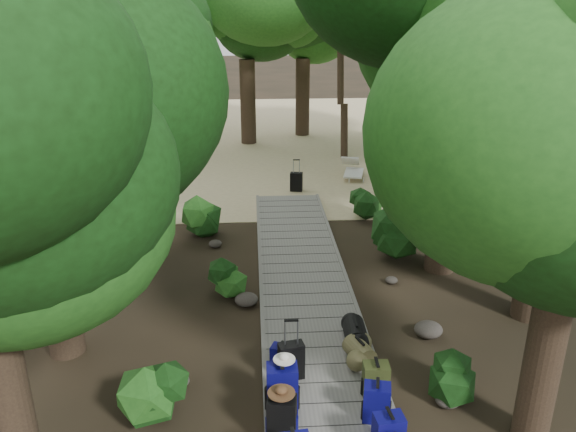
{
  "coord_description": "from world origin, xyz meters",
  "views": [
    {
      "loc": [
        -1.08,
        -10.02,
        5.9
      ],
      "look_at": [
        -0.25,
        2.85,
        1.0
      ],
      "focal_mm": 35.0,
      "sensor_mm": 36.0,
      "label": 1
    }
  ],
  "objects_px": {
    "backpack_left_d": "(281,356)",
    "suitcase_on_boardwalk": "(291,361)",
    "backpack_left_c": "(282,386)",
    "backpack_left_b": "(282,416)",
    "duffel_right_black": "(355,333)",
    "duffel_right_khaki": "(359,351)",
    "kayak": "(178,171)",
    "backpack_right_c": "(377,401)",
    "sun_lounger": "(354,169)",
    "backpack_right_d": "(376,378)",
    "lone_suitcase_on_sand": "(296,182)"
  },
  "relations": [
    {
      "from": "backpack_left_b",
      "to": "suitcase_on_boardwalk",
      "type": "relative_size",
      "value": 1.17
    },
    {
      "from": "backpack_left_d",
      "to": "backpack_right_c",
      "type": "xyz_separation_m",
      "value": [
        1.34,
        -1.33,
        0.09
      ]
    },
    {
      "from": "suitcase_on_boardwalk",
      "to": "sun_lounger",
      "type": "xyz_separation_m",
      "value": [
        3.05,
        11.44,
        -0.1
      ]
    },
    {
      "from": "duffel_right_khaki",
      "to": "backpack_right_c",
      "type": "bearing_deg",
      "value": -109.91
    },
    {
      "from": "backpack_right_c",
      "to": "backpack_left_b",
      "type": "bearing_deg",
      "value": -155.8
    },
    {
      "from": "backpack_right_d",
      "to": "sun_lounger",
      "type": "height_order",
      "value": "backpack_right_d"
    },
    {
      "from": "duffel_right_khaki",
      "to": "kayak",
      "type": "bearing_deg",
      "value": 91.63
    },
    {
      "from": "backpack_left_c",
      "to": "backpack_right_c",
      "type": "bearing_deg",
      "value": -12.02
    },
    {
      "from": "kayak",
      "to": "backpack_left_c",
      "type": "bearing_deg",
      "value": -74.89
    },
    {
      "from": "kayak",
      "to": "sun_lounger",
      "type": "xyz_separation_m",
      "value": [
        6.33,
        -0.78,
        0.16
      ]
    },
    {
      "from": "suitcase_on_boardwalk",
      "to": "backpack_left_c",
      "type": "bearing_deg",
      "value": -115.77
    },
    {
      "from": "suitcase_on_boardwalk",
      "to": "lone_suitcase_on_sand",
      "type": "distance_m",
      "value": 10.14
    },
    {
      "from": "backpack_left_c",
      "to": "backpack_right_c",
      "type": "xyz_separation_m",
      "value": [
        1.37,
        -0.3,
        -0.1
      ]
    },
    {
      "from": "backpack_left_b",
      "to": "lone_suitcase_on_sand",
      "type": "distance_m",
      "value": 11.51
    },
    {
      "from": "backpack_right_d",
      "to": "kayak",
      "type": "relative_size",
      "value": 0.2
    },
    {
      "from": "duffel_right_black",
      "to": "backpack_right_c",
      "type": "bearing_deg",
      "value": -89.11
    },
    {
      "from": "backpack_left_c",
      "to": "backpack_left_b",
      "type": "bearing_deg",
      "value": -93.21
    },
    {
      "from": "backpack_right_c",
      "to": "duffel_right_black",
      "type": "relative_size",
      "value": 1.02
    },
    {
      "from": "backpack_right_c",
      "to": "backpack_right_d",
      "type": "bearing_deg",
      "value": 91.82
    },
    {
      "from": "duffel_right_black",
      "to": "lone_suitcase_on_sand",
      "type": "height_order",
      "value": "lone_suitcase_on_sand"
    },
    {
      "from": "backpack_left_d",
      "to": "suitcase_on_boardwalk",
      "type": "distance_m",
      "value": 0.3
    },
    {
      "from": "duffel_right_khaki",
      "to": "kayak",
      "type": "height_order",
      "value": "duffel_right_khaki"
    },
    {
      "from": "backpack_left_c",
      "to": "lone_suitcase_on_sand",
      "type": "relative_size",
      "value": 1.36
    },
    {
      "from": "backpack_right_c",
      "to": "kayak",
      "type": "relative_size",
      "value": 0.21
    },
    {
      "from": "backpack_left_c",
      "to": "duffel_right_black",
      "type": "height_order",
      "value": "backpack_left_c"
    },
    {
      "from": "backpack_right_c",
      "to": "backpack_left_d",
      "type": "bearing_deg",
      "value": 148.09
    },
    {
      "from": "lone_suitcase_on_sand",
      "to": "duffel_right_khaki",
      "type": "bearing_deg",
      "value": -76.37
    },
    {
      "from": "backpack_left_c",
      "to": "backpack_left_d",
      "type": "distance_m",
      "value": 1.04
    },
    {
      "from": "kayak",
      "to": "sun_lounger",
      "type": "distance_m",
      "value": 6.38
    },
    {
      "from": "backpack_left_c",
      "to": "duffel_right_khaki",
      "type": "height_order",
      "value": "backpack_left_c"
    },
    {
      "from": "lone_suitcase_on_sand",
      "to": "kayak",
      "type": "xyz_separation_m",
      "value": [
        -4.16,
        2.12,
        -0.16
      ]
    },
    {
      "from": "lone_suitcase_on_sand",
      "to": "kayak",
      "type": "height_order",
      "value": "lone_suitcase_on_sand"
    },
    {
      "from": "duffel_right_black",
      "to": "kayak",
      "type": "distance_m",
      "value": 12.15
    },
    {
      "from": "suitcase_on_boardwalk",
      "to": "lone_suitcase_on_sand",
      "type": "relative_size",
      "value": 1.01
    },
    {
      "from": "duffel_right_khaki",
      "to": "suitcase_on_boardwalk",
      "type": "height_order",
      "value": "suitcase_on_boardwalk"
    },
    {
      "from": "backpack_left_b",
      "to": "backpack_left_c",
      "type": "height_order",
      "value": "backpack_left_c"
    },
    {
      "from": "kayak",
      "to": "sun_lounger",
      "type": "relative_size",
      "value": 1.58
    },
    {
      "from": "sun_lounger",
      "to": "lone_suitcase_on_sand",
      "type": "bearing_deg",
      "value": -134.14
    },
    {
      "from": "backpack_right_d",
      "to": "duffel_right_khaki",
      "type": "bearing_deg",
      "value": 98.28
    },
    {
      "from": "backpack_left_d",
      "to": "sun_lounger",
      "type": "xyz_separation_m",
      "value": [
        3.21,
        11.19,
        -0.02
      ]
    },
    {
      "from": "lone_suitcase_on_sand",
      "to": "kayak",
      "type": "distance_m",
      "value": 4.67
    },
    {
      "from": "backpack_left_b",
      "to": "lone_suitcase_on_sand",
      "type": "xyz_separation_m",
      "value": [
        1.1,
        11.46,
        -0.16
      ]
    },
    {
      "from": "backpack_right_d",
      "to": "kayak",
      "type": "distance_m",
      "value": 13.53
    },
    {
      "from": "suitcase_on_boardwalk",
      "to": "kayak",
      "type": "distance_m",
      "value": 12.65
    },
    {
      "from": "backpack_left_b",
      "to": "sun_lounger",
      "type": "xyz_separation_m",
      "value": [
        3.27,
        12.8,
        -0.15
      ]
    },
    {
      "from": "backpack_right_d",
      "to": "kayak",
      "type": "bearing_deg",
      "value": 112.35
    },
    {
      "from": "sun_lounger",
      "to": "kayak",
      "type": "bearing_deg",
      "value": -172.81
    },
    {
      "from": "lone_suitcase_on_sand",
      "to": "backpack_right_c",
      "type": "bearing_deg",
      "value": -76.73
    },
    {
      "from": "kayak",
      "to": "backpack_left_b",
      "type": "bearing_deg",
      "value": -75.59
    },
    {
      "from": "backpack_left_b",
      "to": "duffel_right_black",
      "type": "distance_m",
      "value": 2.72
    }
  ]
}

